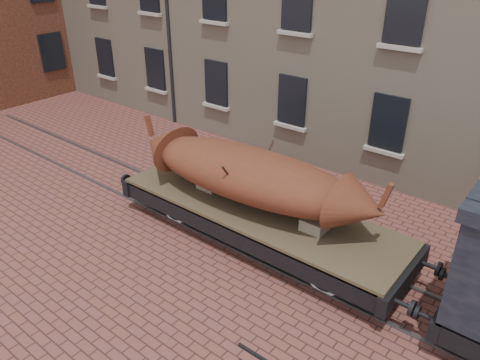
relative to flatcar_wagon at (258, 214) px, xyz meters
The scene contains 4 objects.
ground 0.86m from the flatcar_wagon, ahead, with size 90.00×90.00×0.00m, color brown.
rail_track 0.84m from the flatcar_wagon, ahead, with size 30.00×1.52×0.06m.
flatcar_wagon is the anchor object (origin of this frame).
iron_boat 1.12m from the flatcar_wagon, behind, with size 7.21×2.30×1.70m.
Camera 1 is at (5.90, -8.36, 7.22)m, focal length 35.00 mm.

